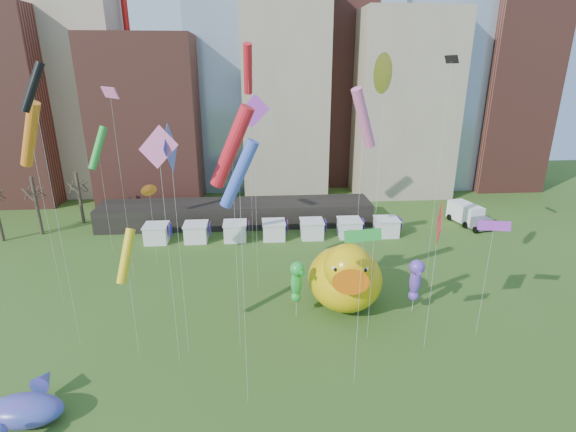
{
  "coord_description": "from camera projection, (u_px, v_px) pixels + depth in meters",
  "views": [
    {
      "loc": [
        -1.29,
        -16.61,
        21.52
      ],
      "look_at": [
        0.85,
        10.55,
        12.0
      ],
      "focal_mm": 27.0,
      "sensor_mm": 36.0,
      "label": 1
    }
  ],
  "objects": [
    {
      "name": "skyline",
      "position": [
        273.0,
        66.0,
        73.38
      ],
      "size": [
        101.0,
        23.0,
        68.0
      ],
      "color": "brown",
      "rests_on": "ground"
    },
    {
      "name": "pavilion",
      "position": [
        237.0,
        213.0,
        61.53
      ],
      "size": [
        38.0,
        6.0,
        3.2
      ],
      "primitive_type": "cube",
      "color": "black",
      "rests_on": "ground"
    },
    {
      "name": "vendor_tents",
      "position": [
        274.0,
        231.0,
        56.42
      ],
      "size": [
        33.24,
        2.8,
        2.4
      ],
      "color": "white",
      "rests_on": "ground"
    },
    {
      "name": "bare_trees",
      "position": [
        37.0,
        205.0,
        57.41
      ],
      "size": [
        8.44,
        6.44,
        8.5
      ],
      "color": "#382B21",
      "rests_on": "ground"
    },
    {
      "name": "big_duck",
      "position": [
        346.0,
        276.0,
        39.48
      ],
      "size": [
        7.8,
        9.82,
        7.24
      ],
      "rotation": [
        0.0,
        0.0,
        -0.12
      ],
      "color": "#E0B80B",
      "rests_on": "ground"
    },
    {
      "name": "small_duck",
      "position": [
        346.0,
        273.0,
        44.48
      ],
      "size": [
        2.72,
        3.65,
        2.81
      ],
      "rotation": [
        0.0,
        0.0,
        0.02
      ],
      "color": "white",
      "rests_on": "ground"
    },
    {
      "name": "seahorse_green",
      "position": [
        297.0,
        279.0,
        37.82
      ],
      "size": [
        1.72,
        1.91,
        5.48
      ],
      "rotation": [
        0.0,
        0.0,
        0.42
      ],
      "color": "silver",
      "rests_on": "ground"
    },
    {
      "name": "seahorse_purple",
      "position": [
        416.0,
        277.0,
        38.67
      ],
      "size": [
        1.6,
        1.87,
        5.29
      ],
      "rotation": [
        0.0,
        0.0,
        -0.2
      ],
      "color": "silver",
      "rests_on": "ground"
    },
    {
      "name": "whale_inflatable",
      "position": [
        26.0,
        408.0,
        27.41
      ],
      "size": [
        5.01,
        6.31,
        2.16
      ],
      "rotation": [
        0.0,
        0.0,
        -0.06
      ],
      "color": "#653EAB",
      "rests_on": "ground"
    },
    {
      "name": "box_truck",
      "position": [
        468.0,
        215.0,
        61.41
      ],
      "size": [
        3.95,
        7.07,
        2.84
      ],
      "rotation": [
        0.0,
        0.0,
        0.24
      ],
      "color": "white",
      "rests_on": "ground"
    },
    {
      "name": "kite_0",
      "position": [
        248.0,
        69.0,
        46.74
      ],
      "size": [
        1.06,
        3.24,
        23.83
      ],
      "color": "silver",
      "rests_on": "ground"
    },
    {
      "name": "kite_1",
      "position": [
        363.0,
        119.0,
        40.71
      ],
      "size": [
        3.37,
        2.9,
        19.72
      ],
      "color": "silver",
      "rests_on": "ground"
    },
    {
      "name": "kite_2",
      "position": [
        33.0,
        88.0,
        28.85
      ],
      "size": [
        2.04,
        1.32,
        21.82
      ],
      "color": "silver",
      "rests_on": "ground"
    },
    {
      "name": "kite_3",
      "position": [
        363.0,
        237.0,
        27.29
      ],
      "size": [
        2.49,
        0.71,
        11.74
      ],
      "color": "silver",
      "rests_on": "ground"
    },
    {
      "name": "kite_4",
      "position": [
        126.0,
        256.0,
        31.2
      ],
      "size": [
        1.58,
        2.35,
        10.46
      ],
      "color": "silver",
      "rests_on": "ground"
    },
    {
      "name": "kite_5",
      "position": [
        239.0,
        174.0,
        24.04
      ],
      "size": [
        2.42,
        1.02,
        17.79
      ],
      "color": "silver",
      "rests_on": "ground"
    },
    {
      "name": "kite_6",
      "position": [
        149.0,
        191.0,
        46.64
      ],
      "size": [
        1.06,
        0.89,
        9.37
      ],
      "color": "silver",
      "rests_on": "ground"
    },
    {
      "name": "kite_7",
      "position": [
        254.0,
        114.0,
        38.8
      ],
      "size": [
        2.9,
        0.88,
        19.13
      ],
      "color": "silver",
      "rests_on": "ground"
    },
    {
      "name": "kite_8",
      "position": [
        232.0,
        147.0,
        29.73
      ],
      "size": [
        3.6,
        2.1,
        19.13
      ],
      "color": "silver",
      "rests_on": "ground"
    },
    {
      "name": "kite_9",
      "position": [
        110.0,
        94.0,
        40.11
      ],
      "size": [
        2.36,
        2.94,
        19.62
      ],
      "color": "silver",
      "rests_on": "ground"
    },
    {
      "name": "kite_10",
      "position": [
        451.0,
        63.0,
        38.73
      ],
      "size": [
        0.43,
        2.34,
        22.37
      ],
      "color": "silver",
      "rests_on": "ground"
    },
    {
      "name": "kite_11",
      "position": [
        98.0,
        148.0,
        48.96
      ],
      "size": [
        2.53,
        2.7,
        15.09
      ],
      "color": "silver",
      "rests_on": "ground"
    },
    {
      "name": "kite_12",
      "position": [
        386.0,
        74.0,
        29.09
      ],
      "size": [
        1.8,
        2.41,
        22.34
      ],
      "color": "silver",
      "rests_on": "ground"
    },
    {
      "name": "kite_13",
      "position": [
        171.0,
        151.0,
        28.83
      ],
      "size": [
        0.27,
        3.38,
        17.97
      ],
      "color": "silver",
      "rests_on": "ground"
    },
    {
      "name": "kite_14",
      "position": [
        30.0,
        135.0,
        35.96
      ],
      "size": [
        3.38,
        2.47,
        18.89
      ],
      "color": "silver",
      "rests_on": "ground"
    },
    {
      "name": "kite_15",
      "position": [
        494.0,
        226.0,
        33.4
      ],
      "size": [
        2.46,
        0.9,
        10.18
      ],
      "color": "silver",
      "rests_on": "ground"
    },
    {
      "name": "kite_16",
      "position": [
        439.0,
        225.0,
        31.38
      ],
      "size": [
        1.26,
        3.41,
        12.41
      ],
      "color": "silver",
      "rests_on": "ground"
    },
    {
      "name": "kite_17",
      "position": [
        159.0,
        152.0,
        27.85
      ],
      "size": [
        2.73,
        0.89,
        17.97
      ],
      "color": "silver",
      "rests_on": "ground"
    }
  ]
}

